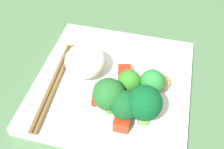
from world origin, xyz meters
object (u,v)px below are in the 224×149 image
at_px(rice_mound, 85,61).
at_px(carrot_slice_2, 148,79).
at_px(broccoli_floret_3, 125,106).
at_px(chopstick_pair, 54,83).
at_px(square_plate, 113,84).

bearing_deg(rice_mound, carrot_slice_2, 0.36).
bearing_deg(broccoli_floret_3, chopstick_pair, 162.03).
xyz_separation_m(rice_mound, chopstick_pair, (-0.05, -0.05, -0.02)).
relative_size(rice_mound, carrot_slice_2, 3.25).
xyz_separation_m(square_plate, chopstick_pair, (-0.10, -0.03, 0.01)).
height_order(broccoli_floret_3, carrot_slice_2, broccoli_floret_3).
bearing_deg(broccoli_floret_3, square_plate, 114.34).
relative_size(square_plate, broccoli_floret_3, 4.51).
bearing_deg(carrot_slice_2, rice_mound, -179.64).
relative_size(rice_mound, broccoli_floret_3, 1.23).
distance_m(square_plate, carrot_slice_2, 0.07).
distance_m(square_plate, rice_mound, 0.07).
height_order(rice_mound, carrot_slice_2, rice_mound).
height_order(square_plate, rice_mound, rice_mound).
xyz_separation_m(square_plate, carrot_slice_2, (0.06, 0.01, 0.01)).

